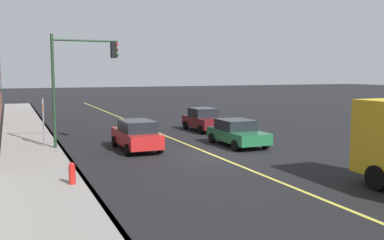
% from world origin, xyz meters
% --- Properties ---
extents(ground, '(200.00, 200.00, 0.00)m').
position_xyz_m(ground, '(0.00, 0.00, 0.00)').
color(ground, black).
extents(sidewalk_slab, '(80.00, 3.08, 0.15)m').
position_xyz_m(sidewalk_slab, '(0.00, 8.30, 0.07)').
color(sidewalk_slab, gray).
rests_on(sidewalk_slab, ground).
extents(curb_edge, '(80.00, 0.16, 0.15)m').
position_xyz_m(curb_edge, '(0.00, 6.84, 0.07)').
color(curb_edge, slate).
rests_on(curb_edge, ground).
extents(lane_stripe_center, '(80.00, 0.16, 0.01)m').
position_xyz_m(lane_stripe_center, '(0.00, 0.00, 0.01)').
color(lane_stripe_center, '#D8CC4C').
rests_on(lane_stripe_center, ground).
extents(car_red, '(4.37, 1.90, 1.61)m').
position_xyz_m(car_red, '(2.72, 3.15, 0.82)').
color(car_red, red).
rests_on(car_red, ground).
extents(car_green, '(4.29, 2.06, 1.47)m').
position_xyz_m(car_green, '(1.89, -2.47, 0.75)').
color(car_green, '#1E6038').
rests_on(car_green, ground).
extents(car_maroon, '(4.08, 1.91, 1.61)m').
position_xyz_m(car_maroon, '(8.33, -3.29, 0.80)').
color(car_maroon, '#591116').
rests_on(car_maroon, ground).
extents(traffic_light_mast, '(0.28, 3.57, 6.10)m').
position_xyz_m(traffic_light_mast, '(4.25, 5.88, 4.14)').
color(traffic_light_mast, '#1E3823').
rests_on(traffic_light_mast, ground).
extents(street_sign_post, '(0.60, 0.08, 2.75)m').
position_xyz_m(street_sign_post, '(5.12, 7.67, 1.62)').
color(street_sign_post, slate).
rests_on(street_sign_post, ground).
extents(fire_hydrant, '(0.24, 0.24, 0.94)m').
position_xyz_m(fire_hydrant, '(-3.88, 7.36, 0.47)').
color(fire_hydrant, red).
rests_on(fire_hydrant, ground).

